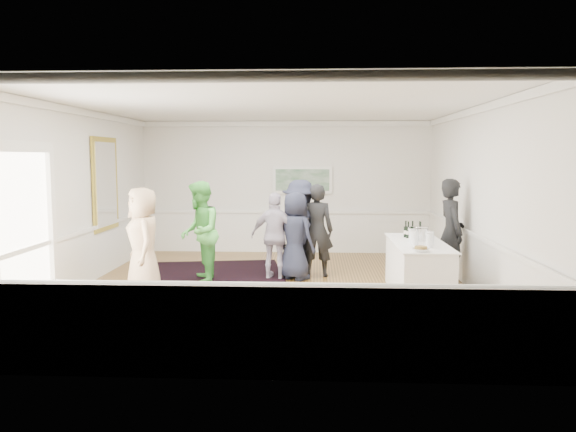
{
  "coord_description": "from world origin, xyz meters",
  "views": [
    {
      "loc": [
        0.74,
        -9.65,
        2.33
      ],
      "look_at": [
        0.24,
        0.2,
        1.29
      ],
      "focal_mm": 35.0,
      "sensor_mm": 36.0,
      "label": 1
    }
  ],
  "objects_px": {
    "ice_bucket": "(420,234)",
    "guest_dark_b": "(316,230)",
    "guest_dark_a": "(300,228)",
    "nut_bowl": "(421,249)",
    "guest_lilac": "(276,236)",
    "guest_green": "(200,232)",
    "bartender": "(451,232)",
    "serving_table": "(418,269)",
    "guest_tan": "(143,241)",
    "guest_navy": "(295,236)"
  },
  "relations": [
    {
      "from": "serving_table",
      "to": "bartender",
      "type": "bearing_deg",
      "value": 49.7
    },
    {
      "from": "guest_tan",
      "to": "guest_lilac",
      "type": "xyz_separation_m",
      "value": [
        2.15,
        1.35,
        -0.08
      ]
    },
    {
      "from": "guest_tan",
      "to": "nut_bowl",
      "type": "height_order",
      "value": "guest_tan"
    },
    {
      "from": "serving_table",
      "to": "guest_green",
      "type": "relative_size",
      "value": 1.19
    },
    {
      "from": "guest_lilac",
      "to": "nut_bowl",
      "type": "height_order",
      "value": "guest_lilac"
    },
    {
      "from": "guest_green",
      "to": "guest_dark_b",
      "type": "relative_size",
      "value": 1.04
    },
    {
      "from": "guest_lilac",
      "to": "ice_bucket",
      "type": "height_order",
      "value": "guest_lilac"
    },
    {
      "from": "guest_green",
      "to": "ice_bucket",
      "type": "bearing_deg",
      "value": 72.75
    },
    {
      "from": "serving_table",
      "to": "guest_green",
      "type": "distance_m",
      "value": 3.99
    },
    {
      "from": "guest_dark_a",
      "to": "ice_bucket",
      "type": "relative_size",
      "value": 7.27
    },
    {
      "from": "guest_green",
      "to": "guest_dark_a",
      "type": "bearing_deg",
      "value": 104.89
    },
    {
      "from": "guest_dark_a",
      "to": "serving_table",
      "type": "bearing_deg",
      "value": 141.47
    },
    {
      "from": "guest_lilac",
      "to": "guest_dark_b",
      "type": "bearing_deg",
      "value": -150.54
    },
    {
      "from": "ice_bucket",
      "to": "nut_bowl",
      "type": "relative_size",
      "value": 1.03
    },
    {
      "from": "serving_table",
      "to": "ice_bucket",
      "type": "bearing_deg",
      "value": 69.6
    },
    {
      "from": "guest_green",
      "to": "ice_bucket",
      "type": "height_order",
      "value": "guest_green"
    },
    {
      "from": "guest_dark_a",
      "to": "guest_tan",
      "type": "bearing_deg",
      "value": 33.08
    },
    {
      "from": "guest_navy",
      "to": "ice_bucket",
      "type": "relative_size",
      "value": 6.44
    },
    {
      "from": "guest_lilac",
      "to": "guest_dark_a",
      "type": "xyz_separation_m",
      "value": [
        0.46,
        0.38,
        0.11
      ]
    },
    {
      "from": "ice_bucket",
      "to": "nut_bowl",
      "type": "distance_m",
      "value": 1.13
    },
    {
      "from": "guest_green",
      "to": "guest_lilac",
      "type": "distance_m",
      "value": 1.45
    },
    {
      "from": "serving_table",
      "to": "guest_tan",
      "type": "height_order",
      "value": "guest_tan"
    },
    {
      "from": "guest_green",
      "to": "nut_bowl",
      "type": "height_order",
      "value": "guest_green"
    },
    {
      "from": "guest_lilac",
      "to": "guest_dark_a",
      "type": "distance_m",
      "value": 0.61
    },
    {
      "from": "serving_table",
      "to": "guest_navy",
      "type": "bearing_deg",
      "value": 150.55
    },
    {
      "from": "guest_tan",
      "to": "guest_lilac",
      "type": "relative_size",
      "value": 1.1
    },
    {
      "from": "serving_table",
      "to": "guest_dark_b",
      "type": "relative_size",
      "value": 1.24
    },
    {
      "from": "guest_tan",
      "to": "guest_dark_a",
      "type": "relative_size",
      "value": 0.97
    },
    {
      "from": "guest_green",
      "to": "guest_navy",
      "type": "xyz_separation_m",
      "value": [
        1.77,
        0.36,
        -0.11
      ]
    },
    {
      "from": "guest_dark_a",
      "to": "nut_bowl",
      "type": "xyz_separation_m",
      "value": [
        1.89,
        -2.54,
        0.01
      ]
    },
    {
      "from": "guest_dark_b",
      "to": "nut_bowl",
      "type": "relative_size",
      "value": 7.22
    },
    {
      "from": "guest_lilac",
      "to": "guest_dark_a",
      "type": "bearing_deg",
      "value": -129.66
    },
    {
      "from": "guest_dark_a",
      "to": "ice_bucket",
      "type": "bearing_deg",
      "value": 145.29
    },
    {
      "from": "bartender",
      "to": "guest_green",
      "type": "relative_size",
      "value": 1.03
    },
    {
      "from": "ice_bucket",
      "to": "guest_dark_b",
      "type": "bearing_deg",
      "value": 143.42
    },
    {
      "from": "guest_tan",
      "to": "guest_navy",
      "type": "distance_m",
      "value": 2.85
    },
    {
      "from": "guest_dark_b",
      "to": "guest_green",
      "type": "bearing_deg",
      "value": 20.05
    },
    {
      "from": "nut_bowl",
      "to": "guest_green",
      "type": "bearing_deg",
      "value": 154.62
    },
    {
      "from": "guest_lilac",
      "to": "bartender",
      "type": "bearing_deg",
      "value": -174.89
    },
    {
      "from": "ice_bucket",
      "to": "guest_navy",
      "type": "bearing_deg",
      "value": 154.74
    },
    {
      "from": "guest_tan",
      "to": "guest_dark_b",
      "type": "bearing_deg",
      "value": 91.57
    },
    {
      "from": "guest_dark_a",
      "to": "ice_bucket",
      "type": "height_order",
      "value": "guest_dark_a"
    },
    {
      "from": "nut_bowl",
      "to": "bartender",
      "type": "bearing_deg",
      "value": 64.25
    },
    {
      "from": "guest_lilac",
      "to": "guest_navy",
      "type": "distance_m",
      "value": 0.38
    },
    {
      "from": "guest_navy",
      "to": "serving_table",
      "type": "bearing_deg",
      "value": -171.03
    },
    {
      "from": "guest_green",
      "to": "bartender",
      "type": "bearing_deg",
      "value": 82.98
    },
    {
      "from": "ice_bucket",
      "to": "guest_tan",
      "type": "bearing_deg",
      "value": -176.46
    },
    {
      "from": "nut_bowl",
      "to": "guest_tan",
      "type": "bearing_deg",
      "value": 169.66
    },
    {
      "from": "guest_tan",
      "to": "guest_navy",
      "type": "xyz_separation_m",
      "value": [
        2.53,
        1.32,
        -0.08
      ]
    },
    {
      "from": "guest_tan",
      "to": "nut_bowl",
      "type": "xyz_separation_m",
      "value": [
        4.51,
        -0.82,
        0.04
      ]
    }
  ]
}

